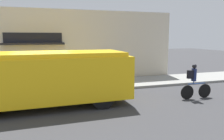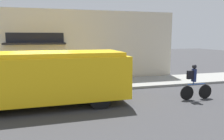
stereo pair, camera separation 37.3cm
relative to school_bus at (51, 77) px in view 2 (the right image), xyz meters
The scene contains 6 objects.
ground_plane 1.98m from the school_bus, 103.62° to the left, with size 70.00×70.00×0.00m, color #38383A.
sidewalk 3.14m from the school_bus, 97.44° to the left, with size 28.00×2.70×0.13m.
storefront 4.61m from the school_bus, 95.01° to the left, with size 16.63×0.93×4.32m.
school_bus is the anchor object (origin of this frame).
cyclist 6.06m from the school_bus, ahead, with size 1.54×0.20×1.55m.
trash_bin 4.34m from the school_bus, 116.80° to the left, with size 0.64×0.64×0.88m.
Camera 2 is at (0.44, -10.46, 2.70)m, focal length 35.00 mm.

